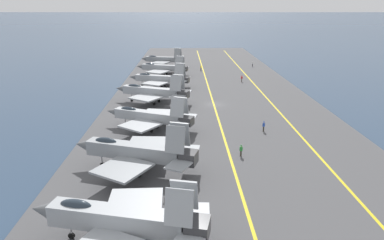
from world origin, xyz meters
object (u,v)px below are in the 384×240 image
object	(u,v)px
parked_jet_second	(119,219)
parked_jet_seventh	(163,68)
crew_green_vest	(241,150)
crew_yellow_vest	(201,68)
parked_jet_third	(136,151)
parked_jet_eighth	(163,59)
parked_jet_sixth	(160,78)
crew_blue_vest	(264,126)
crew_white_vest	(253,64)
crew_red_vest	(242,78)
parked_jet_fourth	(150,116)
parked_jet_fifth	(153,91)

from	to	relation	value
parked_jet_second	parked_jet_seventh	distance (m)	76.72
crew_green_vest	crew_yellow_vest	bearing A→B (deg)	2.04
parked_jet_third	crew_green_vest	xyz separation A→B (m)	(4.32, -14.01, -1.87)
parked_jet_third	parked_jet_seventh	xyz separation A→B (m)	(62.62, 0.15, -0.51)
parked_jet_third	parked_jet_eighth	bearing A→B (deg)	0.50
parked_jet_sixth	crew_blue_vest	xyz separation A→B (m)	(-32.87, -19.32, -1.31)
crew_green_vest	crew_white_vest	world-z (taller)	crew_white_vest
parked_jet_third	parked_jet_sixth	world-z (taller)	parked_jet_third
parked_jet_eighth	crew_red_vest	world-z (taller)	parked_jet_eighth
parked_jet_sixth	parked_jet_second	bearing A→B (deg)	-179.65
crew_yellow_vest	crew_red_vest	size ratio (longest dim) A/B	0.98
crew_green_vest	crew_white_vest	distance (m)	74.26
parked_jet_second	parked_jet_seventh	world-z (taller)	parked_jet_second
parked_jet_eighth	crew_yellow_vest	distance (m)	14.42
crew_red_vest	crew_yellow_vest	bearing A→B (deg)	31.57
crew_yellow_vest	crew_green_vest	bearing A→B (deg)	-177.96
crew_yellow_vest	crew_red_vest	bearing A→B (deg)	-148.43
parked_jet_fourth	parked_jet_seventh	size ratio (longest dim) A/B	1.00
crew_blue_vest	crew_white_vest	size ratio (longest dim) A/B	1.01
parked_jet_eighth	crew_red_vest	size ratio (longest dim) A/B	8.28
parked_jet_second	parked_jet_sixth	distance (m)	61.06
parked_jet_fourth	crew_white_vest	xyz separation A→B (m)	(61.59, -29.33, -1.44)
parked_jet_fourth	crew_yellow_vest	distance (m)	55.53
parked_jet_eighth	crew_green_vest	bearing A→B (deg)	-168.57
crew_red_vest	crew_green_vest	size ratio (longest dim) A/B	1.06
crew_red_vest	crew_white_vest	distance (m)	25.30
parked_jet_second	parked_jet_third	distance (m)	14.10
parked_jet_seventh	crew_yellow_vest	size ratio (longest dim) A/B	9.10
parked_jet_second	parked_jet_third	bearing A→B (deg)	1.80
parked_jet_eighth	crew_green_vest	size ratio (longest dim) A/B	8.79
parked_jet_fourth	crew_yellow_vest	world-z (taller)	parked_jet_fourth
parked_jet_seventh	parked_jet_third	bearing A→B (deg)	-179.86
crew_blue_vest	crew_yellow_vest	size ratio (longest dim) A/B	1.00
parked_jet_second	crew_blue_vest	size ratio (longest dim) A/B	9.16
crew_yellow_vest	parked_jet_second	bearing A→B (deg)	172.36
parked_jet_fifth	parked_jet_seventh	size ratio (longest dim) A/B	1.05
crew_green_vest	parked_jet_second	bearing A→B (deg)	143.62
parked_jet_eighth	parked_jet_fourth	bearing A→B (deg)	-179.03
parked_jet_second	crew_yellow_vest	distance (m)	84.53
crew_green_vest	parked_jet_eighth	bearing A→B (deg)	11.43
parked_jet_fifth	parked_jet_third	bearing A→B (deg)	-178.99
parked_jet_second	crew_white_vest	xyz separation A→B (m)	(91.00, -29.26, -1.72)
parked_jet_seventh	crew_white_vest	xyz separation A→B (m)	(14.29, -29.86, -1.33)
parked_jet_eighth	crew_yellow_vest	xyz separation A→B (m)	(-7.25, -12.35, -1.65)
parked_jet_third	crew_white_vest	bearing A→B (deg)	-21.12
parked_jet_fourth	parked_jet_sixth	bearing A→B (deg)	0.56
crew_yellow_vest	crew_red_vest	distance (m)	19.81
parked_jet_fourth	crew_blue_vest	xyz separation A→B (m)	(-1.22, -19.01, -1.43)
parked_jet_sixth	parked_jet_eighth	xyz separation A→B (m)	(29.96, 0.73, 0.34)
parked_jet_second	parked_jet_seventh	xyz separation A→B (m)	(76.71, 0.59, -0.39)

